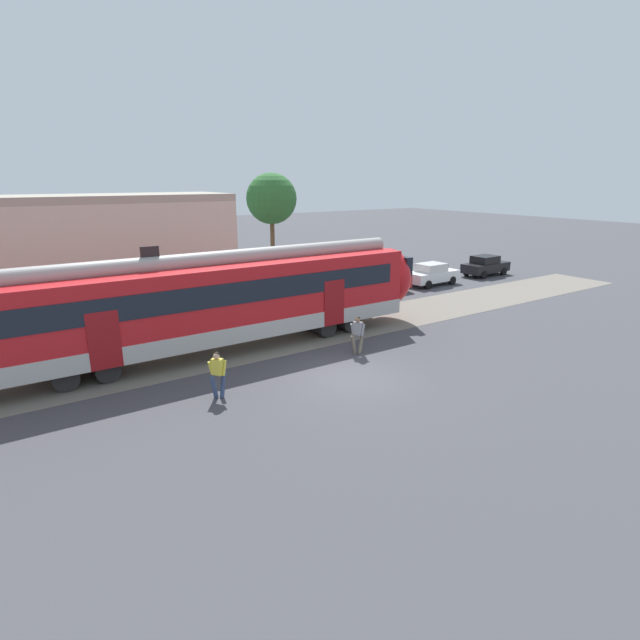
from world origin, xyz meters
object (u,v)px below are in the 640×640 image
pedestrian_grey (358,332)px  parked_car_red (380,282)px  pedestrian_yellow (218,372)px  parked_car_white (432,274)px  parked_car_black (486,265)px

pedestrian_grey → parked_car_red: bearing=44.8°
pedestrian_yellow → parked_car_white: 21.84m
parked_car_white → pedestrian_yellow: bearing=-155.0°
pedestrian_grey → parked_car_black: (19.13, 8.57, -0.21)m
pedestrian_grey → parked_car_white: 15.54m
parked_car_red → parked_car_white: (4.72, 0.02, 0.00)m
pedestrian_yellow → parked_car_red: pedestrian_yellow is taller
pedestrian_yellow → parked_car_black: pedestrian_yellow is taller
parked_car_white → parked_car_black: size_ratio=1.00×
pedestrian_grey → parked_car_black: pedestrian_grey is taller
pedestrian_yellow → parked_car_red: bearing=31.5°
pedestrian_yellow → parked_car_red: 17.67m
parked_car_red → parked_car_black: 10.75m
pedestrian_grey → parked_car_black: size_ratio=0.41×
pedestrian_yellow → parked_car_black: (25.81, 9.46, -0.18)m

